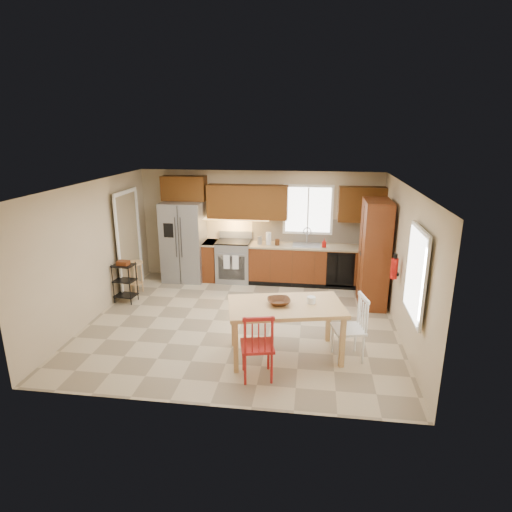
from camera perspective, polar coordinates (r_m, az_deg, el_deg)
The scene contains 33 objects.
floor at distance 7.92m, azimuth -1.89°, elevation -8.77°, with size 5.50×5.50×0.00m, color tan.
ceiling at distance 7.21m, azimuth -2.08°, elevation 9.48°, with size 5.50×5.00×0.02m, color silver.
wall_back at distance 9.86m, azimuth 0.46°, elevation 4.08°, with size 5.50×0.02×2.50m, color #CCB793.
wall_front at distance 5.18m, azimuth -6.66°, elevation -8.01°, with size 5.50×0.02×2.50m, color #CCB793.
wall_left at distance 8.37m, azimuth -20.87°, elevation 0.66°, with size 0.02×5.00×2.50m, color #CCB793.
wall_right at distance 7.53m, azimuth 19.13°, elevation -0.89°, with size 0.02×5.00×2.50m, color #CCB793.
refrigerator at distance 9.94m, azimuth -9.59°, elevation 1.93°, with size 0.92×0.75×1.82m, color gray.
range_stove at distance 9.85m, azimuth -2.96°, elevation -0.72°, with size 0.76×0.63×0.92m, color gray.
base_cabinet_narrow at distance 9.98m, azimuth -6.04°, elevation -0.62°, with size 0.30×0.60×0.90m, color maroon.
base_cabinet_run at distance 9.71m, azimuth 7.80°, elevation -1.18°, with size 2.92×0.60×0.90m, color maroon.
dishwasher at distance 9.45m, azimuth 11.18°, elevation -1.84°, with size 0.60×0.02×0.78m, color black.
backsplash at distance 9.79m, azimuth 7.97°, elevation 3.37°, with size 2.92×0.03×0.55m, color beige.
upper_over_fridge at distance 9.90m, azimuth -9.58°, elevation 8.90°, with size 1.00×0.35×0.55m, color #562C0E.
upper_left_block at distance 9.62m, azimuth -1.15°, elevation 7.24°, with size 1.80×0.35×0.75m, color #562C0E.
upper_right_block at distance 9.56m, azimuth 13.92°, elevation 6.70°, with size 1.00×0.35×0.75m, color #562C0E.
window_back at distance 9.69m, azimuth 6.96°, elevation 6.14°, with size 1.12×0.04×1.12m, color white.
sink at distance 9.59m, azimuth 6.76°, elevation 1.20°, with size 0.62×0.46×0.16m, color gray.
undercab_glow at distance 9.72m, azimuth -2.92°, elevation 4.95°, with size 1.60×0.30×0.01m, color #FFBF66.
soap_bottle at distance 9.46m, azimuth 9.07°, elevation 1.74°, with size 0.09×0.09×0.19m, color #A9100B.
paper_towel at distance 9.55m, azimuth 1.68°, elevation 2.35°, with size 0.12×0.12×0.28m, color white.
canister_steel at distance 9.58m, azimuth 0.49°, elevation 2.10°, with size 0.11×0.11×0.18m, color gray.
canister_wood at distance 9.52m, azimuth 2.86°, elevation 1.85°, with size 0.10×0.10×0.14m, color #4B2914.
pantry at distance 8.66m, azimuth 15.48°, elevation 0.30°, with size 0.50×0.95×2.10m, color maroon.
fire_extinguisher at distance 7.69m, azimuth 17.95°, elevation -1.59°, with size 0.12×0.12×0.36m, color #A9100B.
window_right at distance 6.38m, azimuth 20.59°, elevation -2.24°, with size 0.04×1.02×1.32m, color white.
doorway at distance 9.51m, azimuth -16.68°, elevation 1.64°, with size 0.04×0.95×2.10m, color #8C7A59.
dining_table at distance 6.68m, azimuth 3.93°, elevation -9.91°, with size 1.72×0.97×0.84m, color tan, non-canonical shape.
chair_red at distance 6.09m, azimuth 0.16°, elevation -11.73°, with size 0.47×0.47×1.01m, color #A91C1A, non-canonical shape.
chair_white at distance 6.70m, azimuth 12.22°, elevation -9.36°, with size 0.47×0.47×1.01m, color white, non-canonical shape.
table_bowl at distance 6.50m, azimuth 3.06°, elevation -6.48°, with size 0.35×0.35×0.09m, color #4B2914.
table_jar at distance 6.57m, azimuth 7.37°, elevation -6.03°, with size 0.14×0.14×0.16m, color white.
bar_stool at distance 9.53m, azimuth -15.71°, elevation -2.72°, with size 0.33×0.33×0.68m, color tan, non-canonical shape.
utility_cart at distance 9.04m, azimuth -17.07°, elevation -3.40°, with size 0.41×0.32×0.82m, color black, non-canonical shape.
Camera 1 is at (1.22, -7.05, 3.41)m, focal length 30.00 mm.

